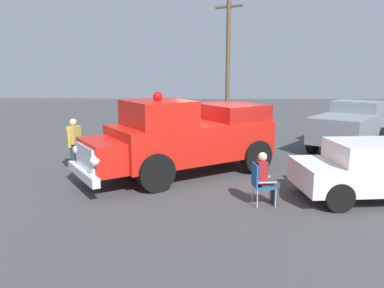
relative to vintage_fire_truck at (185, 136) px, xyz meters
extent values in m
plane|color=#424244|center=(-0.99, -0.58, -1.20)|extent=(60.00, 60.00, 0.00)
cylinder|color=black|center=(0.72, 1.67, -0.68)|extent=(1.04, 0.84, 1.04)
cylinder|color=black|center=(1.82, 0.00, -0.68)|extent=(1.04, 0.84, 1.04)
cylinder|color=black|center=(-2.21, -0.26, -0.68)|extent=(1.04, 0.84, 1.04)
cylinder|color=black|center=(-1.11, -1.93, -0.68)|extent=(1.04, 0.84, 1.04)
cube|color=red|center=(-0.20, -0.13, -0.15)|extent=(5.25, 4.45, 1.10)
cube|color=red|center=(2.18, 1.44, -0.28)|extent=(1.72, 1.96, 0.84)
cube|color=red|center=(0.76, 0.50, 0.75)|extent=(2.47, 2.52, 0.76)
cube|color=#B21914|center=(-1.49, -0.98, 0.60)|extent=(2.50, 2.57, 0.60)
cube|color=silver|center=(2.56, 1.69, -0.28)|extent=(0.89, 1.27, 0.64)
cube|color=silver|center=(2.64, 1.74, -0.70)|extent=(1.40, 1.98, 0.24)
sphere|color=white|center=(2.13, 2.34, -0.20)|extent=(0.36, 0.36, 0.26)
sphere|color=white|center=(2.99, 1.04, -0.20)|extent=(0.36, 0.36, 0.26)
sphere|color=red|center=(0.76, 0.50, 1.25)|extent=(0.39, 0.39, 0.28)
cylinder|color=black|center=(-3.47, 1.38, -0.86)|extent=(0.70, 0.33, 0.68)
cylinder|color=black|center=(-3.63, 3.01, -0.86)|extent=(0.70, 0.33, 0.68)
cube|color=white|center=(-4.99, 2.05, -0.58)|extent=(4.36, 2.22, 0.64)
cube|color=white|center=(-4.70, 2.08, -0.02)|extent=(2.05, 1.74, 0.56)
cylinder|color=black|center=(-6.63, -5.67, -0.80)|extent=(0.70, 0.81, 0.80)
cylinder|color=black|center=(-8.05, -4.63, -0.80)|extent=(0.70, 0.81, 0.80)
cylinder|color=black|center=(-4.80, -3.16, -0.80)|extent=(0.70, 0.81, 0.80)
cylinder|color=black|center=(-6.22, -2.13, -0.80)|extent=(0.70, 0.81, 0.80)
cube|color=gray|center=(-5.87, -3.13, -0.25)|extent=(3.13, 3.30, 1.00)
cube|color=gray|center=(-6.99, -4.66, 0.00)|extent=(2.34, 2.27, 1.40)
cube|color=gray|center=(-7.63, -5.55, -0.38)|extent=(1.90, 1.73, 0.64)
cylinder|color=#B7BABF|center=(-2.19, 2.34, -0.98)|extent=(0.03, 0.03, 0.44)
cylinder|color=#B7BABF|center=(-2.24, 2.78, -0.98)|extent=(0.03, 0.03, 0.44)
cylinder|color=#B7BABF|center=(-1.75, 2.39, -0.98)|extent=(0.03, 0.03, 0.44)
cylinder|color=#B7BABF|center=(-1.81, 2.83, -0.98)|extent=(0.03, 0.03, 0.44)
cube|color=#1959A5|center=(-2.00, 2.58, -0.74)|extent=(0.53, 0.53, 0.04)
cube|color=#1959A5|center=(-1.76, 2.61, -0.46)|extent=(0.10, 0.48, 0.56)
cube|color=#B7BABF|center=(-1.97, 2.35, -0.58)|extent=(0.44, 0.09, 0.03)
cube|color=#B7BABF|center=(-2.03, 2.82, -0.58)|extent=(0.44, 0.09, 0.03)
cylinder|color=#B7BABF|center=(-1.77, -2.55, -0.98)|extent=(0.03, 0.03, 0.44)
cylinder|color=#B7BABF|center=(-1.33, -2.62, -0.98)|extent=(0.03, 0.03, 0.44)
cylinder|color=#B7BABF|center=(-1.84, -2.98, -0.98)|extent=(0.03, 0.03, 0.44)
cylinder|color=#B7BABF|center=(-1.41, -3.05, -0.98)|extent=(0.03, 0.03, 0.44)
cube|color=#B21E1E|center=(-1.59, -2.80, -0.74)|extent=(0.55, 0.55, 0.04)
cube|color=#B21E1E|center=(-1.63, -3.03, -0.46)|extent=(0.48, 0.12, 0.56)
cube|color=#B7BABF|center=(-1.82, -2.76, -0.58)|extent=(0.11, 0.44, 0.03)
cube|color=#B7BABF|center=(-1.35, -2.84, -0.58)|extent=(0.11, 0.44, 0.03)
cylinder|color=#383842|center=(-2.26, 2.45, -0.97)|extent=(0.14, 0.14, 0.45)
cylinder|color=#383842|center=(-2.28, 2.65, -0.97)|extent=(0.14, 0.14, 0.45)
cube|color=#383842|center=(-2.10, 2.47, -0.69)|extent=(0.45, 0.20, 0.13)
cube|color=#383842|center=(-2.12, 2.67, -0.69)|extent=(0.45, 0.20, 0.13)
cube|color=maroon|center=(-1.91, 2.59, -0.39)|extent=(0.27, 0.42, 0.54)
sphere|color=beige|center=(-1.93, 2.59, -0.02)|extent=(0.24, 0.24, 0.22)
cylinder|color=#2D334C|center=(3.55, -0.53, -0.76)|extent=(0.18, 0.18, 0.88)
cylinder|color=#2D334C|center=(3.60, -0.32, -0.76)|extent=(0.18, 0.18, 0.88)
cube|color=gold|center=(3.57, -0.43, -0.04)|extent=(0.36, 0.47, 0.56)
cylinder|color=gold|center=(3.50, -0.69, -0.10)|extent=(0.12, 0.12, 0.60)
cylinder|color=gold|center=(3.64, -0.17, -0.10)|extent=(0.12, 0.12, 0.60)
sphere|color=beige|center=(3.57, -0.43, 0.36)|extent=(0.28, 0.28, 0.23)
cylinder|color=brown|center=(-1.97, -10.64, 2.40)|extent=(0.26, 0.26, 7.19)
cube|color=brown|center=(-1.97, -10.64, 5.39)|extent=(1.51, 0.99, 0.12)
cube|color=orange|center=(-0.11, -3.39, -1.18)|extent=(0.40, 0.40, 0.04)
cone|color=orange|center=(-0.11, -3.39, -0.86)|extent=(0.32, 0.32, 0.60)
camera|label=1|loc=(-0.49, 11.33, 2.02)|focal=35.44mm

